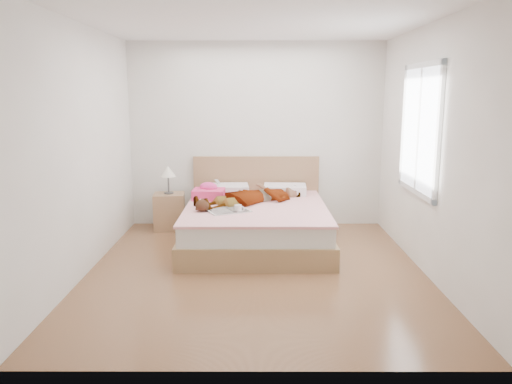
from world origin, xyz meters
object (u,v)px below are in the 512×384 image
(bed, at_px, (256,222))
(nightstand, at_px, (169,208))
(towel, at_px, (209,192))
(plush_toy, at_px, (202,205))
(phone, at_px, (217,182))
(magazine, at_px, (229,211))
(woman, at_px, (254,193))
(coffee_mug, at_px, (238,209))

(bed, xyz_separation_m, nightstand, (-1.22, 0.65, 0.02))
(towel, distance_m, nightstand, 0.75)
(bed, relative_size, plush_toy, 8.31)
(towel, height_order, nightstand, nightstand)
(phone, distance_m, towel, 0.28)
(magazine, height_order, nightstand, nightstand)
(plush_toy, bearing_deg, phone, 83.32)
(nightstand, bearing_deg, magazine, -49.90)
(magazine, bearing_deg, phone, 102.05)
(woman, relative_size, coffee_mug, 12.34)
(phone, bearing_deg, towel, -145.67)
(phone, relative_size, magazine, 0.18)
(phone, height_order, coffee_mug, phone)
(phone, height_order, bed, bed)
(woman, xyz_separation_m, coffee_mug, (-0.18, -0.63, -0.06))
(phone, xyz_separation_m, towel, (-0.10, -0.24, -0.10))
(woman, relative_size, towel, 3.68)
(towel, bearing_deg, nightstand, 149.68)
(bed, relative_size, nightstand, 2.31)
(woman, bearing_deg, bed, -22.39)
(plush_toy, distance_m, nightstand, 1.22)
(woman, xyz_separation_m, bed, (0.03, -0.15, -0.34))
(towel, height_order, plush_toy, towel)
(coffee_mug, bearing_deg, woman, 74.18)
(woman, relative_size, nightstand, 1.74)
(magazine, relative_size, coffee_mug, 4.45)
(woman, distance_m, magazine, 0.64)
(bed, bearing_deg, woman, 100.85)
(magazine, distance_m, plush_toy, 0.32)
(bed, xyz_separation_m, towel, (-0.63, 0.31, 0.32))
(magazine, relative_size, nightstand, 0.63)
(phone, relative_size, bed, 0.05)
(woman, xyz_separation_m, magazine, (-0.29, -0.56, -0.10))
(plush_toy, relative_size, nightstand, 0.28)
(woman, height_order, magazine, woman)
(woman, bearing_deg, plush_toy, -82.15)
(woman, xyz_separation_m, plush_toy, (-0.61, -0.53, -0.03))
(plush_toy, bearing_deg, nightstand, 119.36)
(bed, xyz_separation_m, coffee_mug, (-0.21, -0.48, 0.28))
(phone, xyz_separation_m, magazine, (0.21, -0.96, -0.18))
(woman, distance_m, bed, 0.37)
(magazine, bearing_deg, plush_toy, 174.68)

